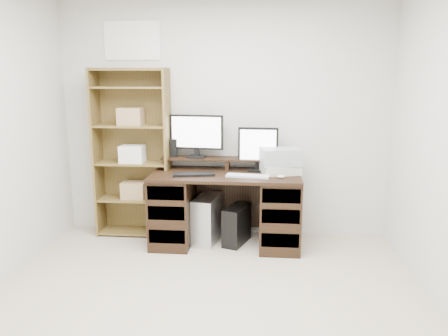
# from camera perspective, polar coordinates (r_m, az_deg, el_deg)

# --- Properties ---
(room) EXTENTS (3.54, 4.04, 2.54)m
(room) POSITION_cam_1_polar(r_m,az_deg,el_deg) (2.73, -3.89, 2.01)
(room) COLOR #BEB198
(room) RESTS_ON ground
(desk) EXTENTS (1.50, 0.70, 0.75)m
(desk) POSITION_cam_1_polar(r_m,az_deg,el_deg) (4.52, 0.24, -5.16)
(desk) COLOR black
(desk) RESTS_ON ground
(riser_shelf) EXTENTS (1.40, 0.22, 0.12)m
(riser_shelf) POSITION_cam_1_polar(r_m,az_deg,el_deg) (4.61, 0.47, 1.01)
(riser_shelf) COLOR black
(riser_shelf) RESTS_ON desk
(monitor_wide) EXTENTS (0.57, 0.16, 0.45)m
(monitor_wide) POSITION_cam_1_polar(r_m,az_deg,el_deg) (4.61, -3.60, 4.49)
(monitor_wide) COLOR black
(monitor_wide) RESTS_ON riser_shelf
(monitor_small) EXTENTS (0.41, 0.16, 0.45)m
(monitor_small) POSITION_cam_1_polar(r_m,az_deg,el_deg) (4.52, 4.47, 2.70)
(monitor_small) COLOR black
(monitor_small) RESTS_ON desk
(speaker) EXTENTS (0.08, 0.08, 0.19)m
(speaker) POSITION_cam_1_polar(r_m,az_deg,el_deg) (4.69, -6.61, 2.64)
(speaker) COLOR black
(speaker) RESTS_ON riser_shelf
(keyboard_black) EXTENTS (0.43, 0.22, 0.02)m
(keyboard_black) POSITION_cam_1_polar(r_m,az_deg,el_deg) (4.34, -3.97, -0.83)
(keyboard_black) COLOR black
(keyboard_black) RESTS_ON desk
(keyboard_white) EXTENTS (0.44, 0.18, 0.02)m
(keyboard_white) POSITION_cam_1_polar(r_m,az_deg,el_deg) (4.27, 3.14, -1.04)
(keyboard_white) COLOR silver
(keyboard_white) RESTS_ON desk
(mouse) EXTENTS (0.09, 0.06, 0.03)m
(mouse) POSITION_cam_1_polar(r_m,az_deg,el_deg) (4.25, 7.43, -1.11)
(mouse) COLOR silver
(mouse) RESTS_ON desk
(printer) EXTENTS (0.43, 0.36, 0.09)m
(printer) POSITION_cam_1_polar(r_m,az_deg,el_deg) (4.44, 7.37, -0.13)
(printer) COLOR #B9B5A1
(printer) RESTS_ON desk
(basket) EXTENTS (0.44, 0.35, 0.17)m
(basket) POSITION_cam_1_polar(r_m,az_deg,el_deg) (4.42, 7.41, 1.50)
(basket) COLOR #91979B
(basket) RESTS_ON printer
(tower_silver) EXTENTS (0.30, 0.52, 0.49)m
(tower_silver) POSITION_cam_1_polar(r_m,az_deg,el_deg) (4.63, -2.15, -6.64)
(tower_silver) COLOR #B1B3B8
(tower_silver) RESTS_ON ground
(tower_black) EXTENTS (0.29, 0.43, 0.40)m
(tower_black) POSITION_cam_1_polar(r_m,az_deg,el_deg) (4.58, 1.68, -7.43)
(tower_black) COLOR black
(tower_black) RESTS_ON ground
(bookshelf) EXTENTS (0.80, 0.30, 1.80)m
(bookshelf) POSITION_cam_1_polar(r_m,az_deg,el_deg) (4.79, -11.79, 2.08)
(bookshelf) COLOR brown
(bookshelf) RESTS_ON ground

